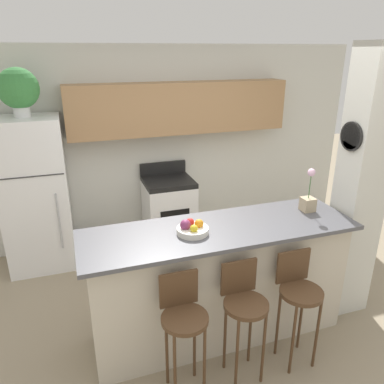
{
  "coord_description": "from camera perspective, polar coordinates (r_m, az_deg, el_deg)",
  "views": [
    {
      "loc": [
        -1.13,
        -2.6,
        2.48
      ],
      "look_at": [
        0.0,
        0.74,
        1.13
      ],
      "focal_mm": 35.0,
      "sensor_mm": 36.0,
      "label": 1
    }
  ],
  "objects": [
    {
      "name": "bar_stool_mid",
      "position": [
        3.01,
        7.88,
        -16.72
      ],
      "size": [
        0.34,
        0.34,
        0.98
      ],
      "color": "#4C331E",
      "rests_on": "ground_plane"
    },
    {
      "name": "pillar_right",
      "position": [
        3.79,
        24.23,
        0.52
      ],
      "size": [
        0.38,
        0.32,
        2.55
      ],
      "color": "silver",
      "rests_on": "ground_plane"
    },
    {
      "name": "refrigerator",
      "position": [
        4.69,
        -22.76,
        -0.49
      ],
      "size": [
        0.74,
        0.63,
        1.8
      ],
      "color": "white",
      "rests_on": "ground_plane"
    },
    {
      "name": "bar_stool_right",
      "position": [
        3.22,
        15.89,
        -14.58
      ],
      "size": [
        0.34,
        0.34,
        0.98
      ],
      "color": "#4C331E",
      "rests_on": "ground_plane"
    },
    {
      "name": "fruit_bowl",
      "position": [
        3.05,
        0.01,
        -5.59
      ],
      "size": [
        0.26,
        0.26,
        0.12
      ],
      "color": "silver",
      "rests_on": "counter_bar"
    },
    {
      "name": "bar_stool_left",
      "position": [
        2.86,
        -1.34,
        -18.76
      ],
      "size": [
        0.34,
        0.34,
        0.98
      ],
      "color": "#4C331E",
      "rests_on": "ground_plane"
    },
    {
      "name": "trash_bin",
      "position": [
        4.78,
        -14.62,
        -8.5
      ],
      "size": [
        0.28,
        0.28,
        0.38
      ],
      "color": "#59595B",
      "rests_on": "ground_plane"
    },
    {
      "name": "orchid_vase",
      "position": [
        3.6,
        17.31,
        -1.01
      ],
      "size": [
        0.12,
        0.12,
        0.41
      ],
      "color": "tan",
      "rests_on": "counter_bar"
    },
    {
      "name": "counter_bar",
      "position": [
        3.43,
        4.08,
        -13.48
      ],
      "size": [
        2.35,
        0.71,
        1.08
      ],
      "color": "beige",
      "rests_on": "ground_plane"
    },
    {
      "name": "ground_plane",
      "position": [
        3.77,
        3.86,
        -20.32
      ],
      "size": [
        14.0,
        14.0,
        0.0
      ],
      "primitive_type": "plane",
      "color": "gray"
    },
    {
      "name": "stove_range",
      "position": [
        5.0,
        -3.52,
        -2.97
      ],
      "size": [
        0.62,
        0.59,
        1.07
      ],
      "color": "white",
      "rests_on": "ground_plane"
    },
    {
      "name": "wall_back",
      "position": [
        4.94,
        -3.91,
        9.19
      ],
      "size": [
        5.6,
        0.38,
        2.55
      ],
      "color": "silver",
      "rests_on": "ground_plane"
    },
    {
      "name": "potted_plant_on_fridge",
      "position": [
        4.43,
        -24.95,
        14.0
      ],
      "size": [
        0.43,
        0.43,
        0.51
      ],
      "color": "silver",
      "rests_on": "refrigerator"
    }
  ]
}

